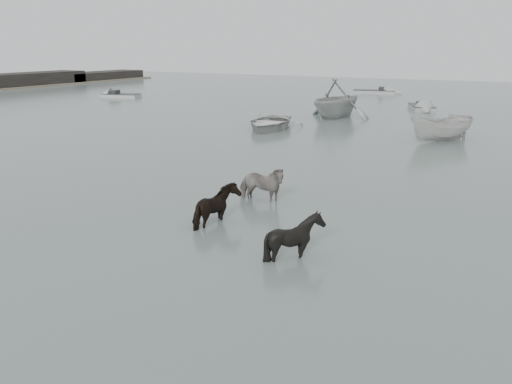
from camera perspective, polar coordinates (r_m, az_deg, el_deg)
ground at (r=14.12m, az=-2.96°, el=-4.59°), size 140.00×140.00×0.00m
pony_pinto at (r=16.61m, az=0.59°, el=1.34°), size 1.80×0.93×1.47m
pony_dark at (r=14.56m, az=-4.43°, el=-1.00°), size 1.63×1.75×1.43m
pony_black at (r=12.26m, az=4.47°, el=-4.38°), size 1.42×1.29×1.43m
rowboat_lead at (r=31.68m, az=1.56°, el=8.17°), size 4.32×5.52×1.04m
rowboat_trail at (r=37.17m, az=9.26°, el=10.65°), size 6.03×6.57×2.92m
boat_small at (r=29.21m, az=20.45°, el=7.00°), size 3.81×4.20×1.60m
skiff_outer at (r=52.99m, az=-15.17°, el=10.78°), size 5.36×2.91×0.75m
skiff_mid at (r=43.43m, az=18.42°, el=9.39°), size 3.28×5.19×0.75m
skiff_far at (r=57.07m, az=13.37°, el=11.27°), size 6.28×2.60×0.75m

